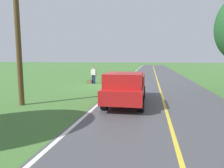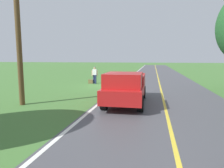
{
  "view_description": "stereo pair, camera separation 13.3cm",
  "coord_description": "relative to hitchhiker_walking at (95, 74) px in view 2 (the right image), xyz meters",
  "views": [
    {
      "loc": [
        -4.1,
        17.95,
        2.57
      ],
      "look_at": [
        -2.01,
        7.11,
        1.14
      ],
      "focal_mm": 32.02,
      "sensor_mm": 36.0,
      "label": 1
    },
    {
      "loc": [
        -4.23,
        17.92,
        2.57
      ],
      "look_at": [
        -2.01,
        7.11,
        1.14
      ],
      "focal_mm": 32.02,
      "sensor_mm": 36.0,
      "label": 2
    }
  ],
  "objects": [
    {
      "name": "ground_plane",
      "position": [
        -1.56,
        1.54,
        -0.98
      ],
      "size": [
        200.0,
        200.0,
        0.0
      ],
      "primitive_type": "plane",
      "color": "#427033"
    },
    {
      "name": "hitchhiker_walking",
      "position": [
        0.0,
        0.0,
        0.0
      ],
      "size": [
        0.62,
        0.51,
        1.75
      ],
      "color": "navy",
      "rests_on": "ground"
    },
    {
      "name": "utility_pole_roadside",
      "position": [
        1.28,
        9.83,
        2.78
      ],
      "size": [
        0.28,
        0.28,
        7.52
      ],
      "primitive_type": "cylinder",
      "color": "brown",
      "rests_on": "ground"
    },
    {
      "name": "road_surface",
      "position": [
        -6.47,
        1.54,
        -0.98
      ],
      "size": [
        7.64,
        120.0,
        0.0
      ],
      "primitive_type": "cube",
      "color": "#47474C",
      "rests_on": "ground"
    },
    {
      "name": "pickup_truck_passing",
      "position": [
        -4.33,
        8.54,
        -0.01
      ],
      "size": [
        2.15,
        5.42,
        1.82
      ],
      "color": "#B21919",
      "rests_on": "ground"
    },
    {
      "name": "suitcase_carried",
      "position": [
        0.41,
        0.11,
        -0.78
      ],
      "size": [
        0.47,
        0.24,
        0.41
      ],
      "primitive_type": "cube",
      "rotation": [
        0.0,
        0.0,
        1.65
      ],
      "color": "brown",
      "rests_on": "ground"
    },
    {
      "name": "lane_edge_line",
      "position": [
        -2.83,
        1.54,
        -0.98
      ],
      "size": [
        0.16,
        117.6,
        0.0
      ],
      "primitive_type": "cube",
      "color": "silver",
      "rests_on": "ground"
    },
    {
      "name": "lane_centre_line",
      "position": [
        -6.47,
        1.54,
        -0.98
      ],
      "size": [
        0.14,
        117.6,
        0.0
      ],
      "primitive_type": "cube",
      "color": "gold",
      "rests_on": "ground"
    }
  ]
}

